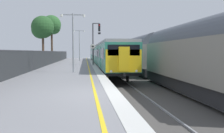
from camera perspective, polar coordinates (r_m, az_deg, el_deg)
ground at (r=9.93m, az=13.44°, el=-9.74°), size 17.40×110.00×1.21m
commuter_train_at_platform at (r=37.00m, az=-2.55°, el=3.09°), size 2.83×41.95×3.81m
freight_train_adjacent_track at (r=28.27m, az=7.08°, el=3.29°), size 2.60×41.67×4.54m
signal_gantry at (r=30.14m, az=-4.40°, el=7.07°), size 1.10×0.24×5.54m
speed_limit_sign at (r=28.06m, az=-4.92°, el=3.79°), size 0.59×0.08×2.69m
platform_lamp_mid at (r=18.74m, az=-9.92°, el=7.39°), size 2.00×0.20×4.82m
platform_lamp_far at (r=41.01m, az=-8.33°, el=5.98°), size 2.00×0.20×5.61m
background_tree_left at (r=39.48m, az=-17.46°, el=9.34°), size 3.73×3.73×7.70m
background_tree_right at (r=44.27m, az=-15.06°, el=10.06°), size 3.53×3.53×8.60m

